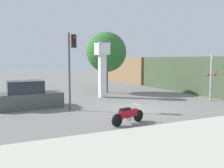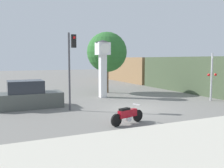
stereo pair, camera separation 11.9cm
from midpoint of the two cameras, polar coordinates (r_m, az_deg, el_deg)
The scene contains 8 objects.
ground_plane at distance 16.18m, azimuth 5.63°, elevation -5.63°, with size 120.00×120.00×0.00m, color slate.
motorcycle at distance 12.32m, azimuth 3.83°, elevation -7.12°, with size 2.03×0.74×0.92m.
clock_tower at distance 20.66m, azimuth -1.97°, elevation 5.61°, with size 1.22×1.22×4.74m.
freight_train at distance 31.01m, azimuth 9.49°, elevation 2.90°, with size 2.80×25.67×3.40m.
traffic_light at distance 15.52m, azimuth -9.07°, elevation 5.93°, with size 0.50×0.35×4.77m.
railroad_crossing_signal at distance 20.45m, azimuth 21.99°, elevation 1.95°, with size 0.90×0.82×3.63m.
street_tree at distance 23.48m, azimuth -1.03°, elevation 7.29°, with size 3.73×3.73×5.70m.
parked_car at distance 17.13m, azimuth -18.42°, elevation -2.72°, with size 4.21×1.83×1.80m.
Camera 2 is at (-7.94, -13.73, 3.17)m, focal length 40.00 mm.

